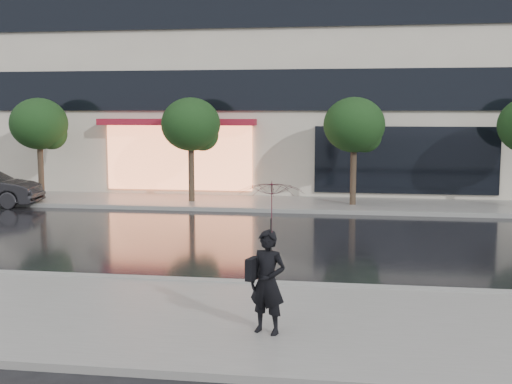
# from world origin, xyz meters

# --- Properties ---
(ground) EXTENTS (120.00, 120.00, 0.00)m
(ground) POSITION_xyz_m (0.00, 0.00, 0.00)
(ground) COLOR black
(ground) RESTS_ON ground
(sidewalk_near) EXTENTS (60.00, 4.50, 0.12)m
(sidewalk_near) POSITION_xyz_m (0.00, -3.25, 0.06)
(sidewalk_near) COLOR slate
(sidewalk_near) RESTS_ON ground
(sidewalk_far) EXTENTS (60.00, 3.50, 0.12)m
(sidewalk_far) POSITION_xyz_m (0.00, 10.25, 0.06)
(sidewalk_far) COLOR slate
(sidewalk_far) RESTS_ON ground
(curb_near) EXTENTS (60.00, 0.25, 0.14)m
(curb_near) POSITION_xyz_m (0.00, -1.00, 0.07)
(curb_near) COLOR gray
(curb_near) RESTS_ON ground
(curb_far) EXTENTS (60.00, 0.25, 0.14)m
(curb_far) POSITION_xyz_m (0.00, 8.50, 0.07)
(curb_far) COLOR gray
(curb_far) RESTS_ON ground
(tree_far_west) EXTENTS (2.20, 2.20, 3.99)m
(tree_far_west) POSITION_xyz_m (-8.94, 10.03, 2.92)
(tree_far_west) COLOR #33261C
(tree_far_west) RESTS_ON ground
(tree_mid_west) EXTENTS (2.20, 2.20, 3.99)m
(tree_mid_west) POSITION_xyz_m (-2.94, 10.03, 2.92)
(tree_mid_west) COLOR #33261C
(tree_mid_west) RESTS_ON ground
(tree_mid_east) EXTENTS (2.20, 2.20, 3.99)m
(tree_mid_east) POSITION_xyz_m (3.06, 10.03, 2.92)
(tree_mid_east) COLOR #33261C
(tree_mid_east) RESTS_ON ground
(pedestrian_with_umbrella) EXTENTS (1.28, 1.29, 2.36)m
(pedestrian_with_umbrella) POSITION_xyz_m (1.71, -3.87, 1.71)
(pedestrian_with_umbrella) COLOR black
(pedestrian_with_umbrella) RESTS_ON sidewalk_near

